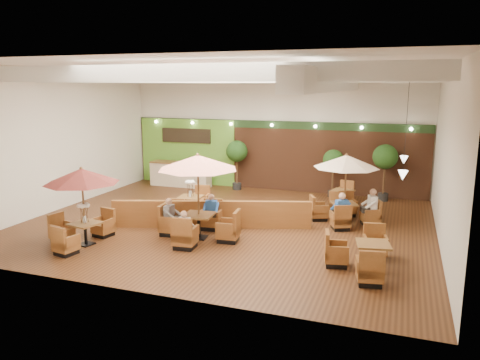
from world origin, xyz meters
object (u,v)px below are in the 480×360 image
at_px(diner_0, 185,225).
at_px(table_3, 190,203).
at_px(topiary_1, 333,162).
at_px(diner_2, 170,213).
at_px(table_1, 198,181).
at_px(topiary_0, 237,153).
at_px(diner_3, 341,208).
at_px(table_2, 346,176).
at_px(diner_1, 211,208).
at_px(topiary_2, 385,159).
at_px(service_counter, 181,174).
at_px(table_4, 362,256).
at_px(table_5, 342,199).
at_px(booth_divider, 211,214).
at_px(table_0, 81,189).
at_px(diner_4, 371,203).

bearing_deg(diner_0, table_3, 109.07).
height_order(topiary_1, diner_2, topiary_1).
xyz_separation_m(table_3, diner_0, (1.38, -3.29, 0.24)).
relative_size(table_1, topiary_0, 1.19).
bearing_deg(diner_3, table_2, 58.93).
height_order(topiary_0, diner_1, topiary_0).
bearing_deg(topiary_2, service_counter, -178.79).
xyz_separation_m(table_4, table_5, (-1.34, 6.26, -0.01)).
distance_m(topiary_0, diner_0, 8.32).
bearing_deg(topiary_0, table_1, -79.77).
bearing_deg(table_2, table_4, -100.70).
bearing_deg(topiary_1, service_counter, -178.43).
distance_m(service_counter, table_1, 8.18).
height_order(service_counter, topiary_0, topiary_0).
bearing_deg(service_counter, table_5, -11.23).
height_order(booth_divider, diner_2, diner_2).
bearing_deg(diner_3, diner_0, -171.50).
relative_size(table_4, topiary_0, 1.14).
height_order(table_0, diner_3, table_0).
height_order(booth_divider, diner_0, diner_0).
relative_size(topiary_2, diner_3, 2.89).
distance_m(booth_divider, diner_3, 4.43).
xyz_separation_m(table_0, diner_1, (3.08, 2.77, -1.01)).
xyz_separation_m(table_5, topiary_2, (1.49, 1.78, 1.46)).
xyz_separation_m(booth_divider, topiary_1, (3.24, 5.98, 1.09)).
xyz_separation_m(table_0, topiary_2, (8.41, 8.90, 0.05)).
bearing_deg(table_5, table_2, -67.97).
bearing_deg(service_counter, diner_3, -28.51).
bearing_deg(table_1, table_0, -156.01).
bearing_deg(diner_2, diner_0, 45.32).
distance_m(service_counter, table_3, 5.41).
distance_m(topiary_2, diner_1, 8.19).
height_order(table_2, table_3, table_2).
bearing_deg(diner_4, table_5, 9.80).
bearing_deg(topiary_2, diner_2, -131.58).
bearing_deg(topiary_2, booth_divider, -132.04).
height_order(table_2, topiary_2, table_2).
bearing_deg(table_4, topiary_1, 92.32).
height_order(table_4, diner_4, diner_4).
xyz_separation_m(table_0, table_5, (6.92, 7.12, -1.41)).
bearing_deg(diner_3, topiary_0, 108.16).
height_order(topiary_2, diner_0, topiary_2).
distance_m(table_2, diner_4, 1.31).
bearing_deg(table_2, topiary_0, 121.19).
relative_size(table_0, topiary_0, 1.06).
bearing_deg(table_5, service_counter, -178.64).
height_order(table_3, diner_4, table_3).
relative_size(topiary_1, diner_1, 2.76).
distance_m(table_0, topiary_0, 9.08).
bearing_deg(diner_1, topiary_0, -89.37).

